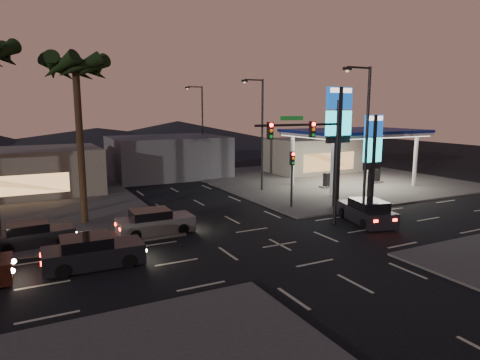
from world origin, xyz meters
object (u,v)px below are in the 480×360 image
pylon_sign_tall (339,123)px  traffic_signal_mast (315,145)px  car_lane_b_front (155,223)px  suv_station (366,212)px  car_lane_b_mid (32,236)px  pylon_sign_short (373,146)px  car_lane_a_front (92,252)px  gas_station (355,134)px

pylon_sign_tall → traffic_signal_mast: pylon_sign_tall is taller
car_lane_b_front → suv_station: size_ratio=0.92×
car_lane_b_front → car_lane_b_mid: 6.65m
pylon_sign_short → suv_station: pylon_sign_short is taller
car_lane_b_mid → pylon_sign_tall: bearing=-1.1°
pylon_sign_tall → car_lane_b_front: bearing=-179.0°
car_lane_a_front → pylon_sign_short: bearing=8.8°
pylon_sign_tall → car_lane_b_mid: 21.48m
pylon_sign_tall → pylon_sign_short: bearing=-21.8°
traffic_signal_mast → car_lane_a_front: 14.26m
pylon_sign_short → traffic_signal_mast: size_ratio=0.88×
traffic_signal_mast → suv_station: (3.80, -0.72, -4.49)m
car_lane_b_front → car_lane_b_mid: bearing=174.4°
gas_station → pylon_sign_tall: bearing=-139.1°
gas_station → car_lane_a_front: 28.23m
pylon_sign_short → car_lane_b_mid: pylon_sign_short is taller
pylon_sign_short → car_lane_b_front: bearing=177.4°
gas_station → traffic_signal_mast: (-12.24, -10.01, 0.15)m
car_lane_a_front → car_lane_b_front: size_ratio=1.02×
car_lane_a_front → traffic_signal_mast: bearing=3.0°
car_lane_b_mid → suv_station: bearing=-13.2°
pylon_sign_short → pylon_sign_tall: bearing=158.2°
pylon_sign_short → suv_station: bearing=-136.8°
car_lane_a_front → car_lane_b_front: (4.18, 3.96, -0.01)m
car_lane_a_front → car_lane_b_mid: 5.21m
gas_station → suv_station: size_ratio=2.41×
pylon_sign_tall → car_lane_b_mid: bearing=178.9°
suv_station → car_lane_a_front: bearing=179.9°
car_lane_a_front → car_lane_b_front: car_lane_a_front is taller
pylon_sign_short → car_lane_a_front: size_ratio=1.47×
pylon_sign_short → car_lane_b_front: (-16.57, 0.75, -3.96)m
traffic_signal_mast → suv_station: 5.93m
car_lane_b_front → traffic_signal_mast: bearing=-19.3°
pylon_sign_short → car_lane_a_front: (-20.75, -3.21, -3.94)m
pylon_sign_tall → pylon_sign_short: (2.50, -1.00, -1.74)m
pylon_sign_tall → car_lane_b_front: 15.18m
car_lane_b_front → car_lane_a_front: bearing=-136.6°
pylon_sign_short → gas_station: bearing=56.3°
traffic_signal_mast → car_lane_a_front: (-13.51, -0.70, -4.52)m
car_lane_b_front → car_lane_b_mid: (-6.62, 0.64, -0.06)m
pylon_sign_short → traffic_signal_mast: bearing=-160.9°
car_lane_b_mid → gas_station: bearing=12.2°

